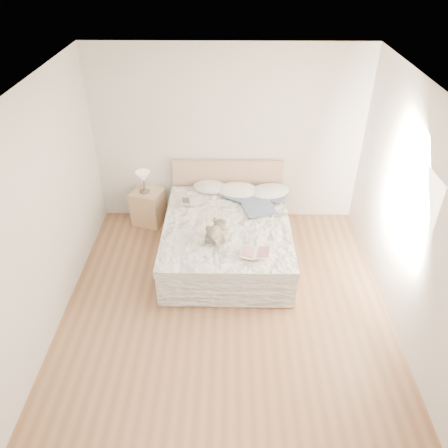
{
  "coord_description": "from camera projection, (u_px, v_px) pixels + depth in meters",
  "views": [
    {
      "loc": [
        0.03,
        -3.79,
        3.95
      ],
      "look_at": [
        -0.04,
        1.05,
        0.62
      ],
      "focal_mm": 35.0,
      "sensor_mm": 36.0,
      "label": 1
    }
  ],
  "objects": [
    {
      "name": "window",
      "position": [
        408.0,
        202.0,
        4.77
      ],
      "size": [
        0.02,
        1.3,
        1.1
      ],
      "primitive_type": "cube",
      "color": "white",
      "rests_on": "wall_right"
    },
    {
      "name": "childrens_book",
      "position": [
        256.0,
        253.0,
        5.35
      ],
      "size": [
        0.42,
        0.32,
        0.03
      ],
      "primitive_type": "cube",
      "rotation": [
        0.0,
        0.0,
        -0.16
      ],
      "color": "#FAEBCA",
      "rests_on": "bed"
    },
    {
      "name": "wall_back",
      "position": [
        228.0,
        138.0,
        6.45
      ],
      "size": [
        4.0,
        0.02,
        2.7
      ],
      "primitive_type": "cube",
      "color": "silver",
      "rests_on": "ground"
    },
    {
      "name": "wall_right",
      "position": [
        417.0,
        225.0,
        4.58
      ],
      "size": [
        0.02,
        4.5,
        2.7
      ],
      "primitive_type": "cube",
      "color": "silver",
      "rests_on": "ground"
    },
    {
      "name": "pillow_right",
      "position": [
        270.0,
        192.0,
        6.55
      ],
      "size": [
        0.69,
        0.56,
        0.18
      ],
      "primitive_type": "ellipsoid",
      "rotation": [
        0.0,
        0.0,
        0.27
      ],
      "color": "white",
      "rests_on": "bed"
    },
    {
      "name": "wall_front",
      "position": [
        223.0,
        425.0,
        2.75
      ],
      "size": [
        4.0,
        0.02,
        2.7
      ],
      "primitive_type": "cube",
      "color": "silver",
      "rests_on": "ground"
    },
    {
      "name": "photo_book",
      "position": [
        191.0,
        202.0,
        6.34
      ],
      "size": [
        0.31,
        0.24,
        0.02
      ],
      "primitive_type": "cube",
      "rotation": [
        0.0,
        0.0,
        0.16
      ],
      "color": "white",
      "rests_on": "bed"
    },
    {
      "name": "nightstand",
      "position": [
        148.0,
        207.0,
        6.87
      ],
      "size": [
        0.55,
        0.52,
        0.56
      ],
      "primitive_type": "cube",
      "rotation": [
        0.0,
        0.0,
        -0.3
      ],
      "color": "tan",
      "rests_on": "floor"
    },
    {
      "name": "pillow_middle",
      "position": [
        238.0,
        190.0,
        6.58
      ],
      "size": [
        0.67,
        0.5,
        0.19
      ],
      "primitive_type": "ellipsoid",
      "rotation": [
        0.0,
        0.0,
        -0.12
      ],
      "color": "white",
      "rests_on": "bed"
    },
    {
      "name": "pillow_left",
      "position": [
        210.0,
        187.0,
        6.67
      ],
      "size": [
        0.58,
        0.45,
        0.16
      ],
      "primitive_type": "ellipsoid",
      "rotation": [
        0.0,
        0.0,
        -0.16
      ],
      "color": "white",
      "rests_on": "bed"
    },
    {
      "name": "floor",
      "position": [
        226.0,
        314.0,
        5.37
      ],
      "size": [
        4.0,
        4.5,
        0.0
      ],
      "primitive_type": "cube",
      "color": "brown",
      "rests_on": "ground"
    },
    {
      "name": "bed",
      "position": [
        227.0,
        237.0,
        6.17
      ],
      "size": [
        1.72,
        2.14,
        1.0
      ],
      "color": "tan",
      "rests_on": "floor"
    },
    {
      "name": "ceiling",
      "position": [
        227.0,
        97.0,
        3.83
      ],
      "size": [
        4.0,
        4.5,
        0.0
      ],
      "primitive_type": "cube",
      "color": "white",
      "rests_on": "ground"
    },
    {
      "name": "teddy_bear",
      "position": [
        214.0,
        238.0,
        5.57
      ],
      "size": [
        0.34,
        0.42,
        0.2
      ],
      "primitive_type": null,
      "rotation": [
        0.0,
        0.0,
        -0.25
      ],
      "color": "brown",
      "rests_on": "bed"
    },
    {
      "name": "wall_left",
      "position": [
        38.0,
        222.0,
        4.62
      ],
      "size": [
        0.02,
        4.5,
        2.7
      ],
      "primitive_type": "cube",
      "color": "silver",
      "rests_on": "ground"
    },
    {
      "name": "blouse",
      "position": [
        257.0,
        204.0,
        6.28
      ],
      "size": [
        0.85,
        0.88,
        0.03
      ],
      "primitive_type": null,
      "rotation": [
        0.0,
        0.0,
        0.28
      ],
      "color": "#394866",
      "rests_on": "bed"
    },
    {
      "name": "table_lamp",
      "position": [
        143.0,
        178.0,
        6.56
      ],
      "size": [
        0.23,
        0.23,
        0.34
      ],
      "color": "#534D48",
      "rests_on": "nightstand"
    }
  ]
}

